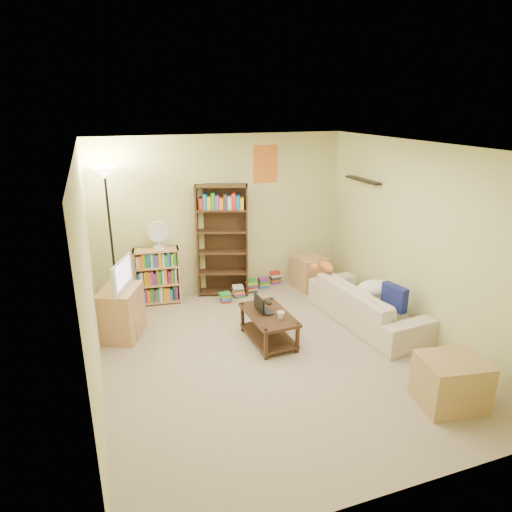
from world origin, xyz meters
The scene contains 19 objects.
room centered at (0.00, 0.01, 1.62)m, with size 4.50×4.54×2.52m.
sofa centered at (1.55, 0.38, 0.28)m, with size 0.92×1.97×0.56m, color beige.
navy_pillow centered at (1.68, -0.02, 0.53)m, with size 0.37×0.11×0.33m, color navy.
cream_blanket centered at (1.68, 0.44, 0.48)m, with size 0.51×0.37×0.22m, color white.
tabby_cat centered at (1.24, 1.09, 0.63)m, with size 0.44×0.19×0.15m.
coffee_table centered at (0.07, 0.35, 0.25)m, with size 0.54×0.92×0.40m.
laptop centered at (0.09, 0.42, 0.41)m, with size 0.22×0.31×0.02m, color black.
laptop_screen centered at (-0.04, 0.42, 0.52)m, with size 0.01×0.30×0.20m, color white.
mug centered at (0.16, 0.16, 0.44)m, with size 0.11×0.11×0.09m, color white.
tv_remote centered at (0.15, 0.65, 0.41)m, with size 0.05×0.16×0.02m, color black.
tv_stand centered at (-1.70, 1.14, 0.34)m, with size 0.45×0.63×0.67m, color tan.
television centered at (-1.70, 1.14, 0.87)m, with size 0.35×0.66×0.39m, color black.
tall_bookshelf centered at (-0.05, 2.05, 0.94)m, with size 0.84×0.50×1.77m.
short_bookshelf centered at (-1.09, 2.05, 0.43)m, with size 0.70×0.34×0.87m.
desk_fan centered at (-1.04, 2.01, 1.10)m, with size 0.31×0.17×0.43m.
floor_lamp centered at (-1.71, 1.85, 1.71)m, with size 0.36×0.36×2.14m.
side_table centered at (1.37, 1.82, 0.27)m, with size 0.47×0.47×0.53m, color tan.
end_cabinet centered at (1.34, -1.48, 0.26)m, with size 0.62×0.52×0.52m, color tan.
book_stacks centered at (0.41, 1.96, 0.10)m, with size 1.21×0.62×0.22m.
Camera 1 is at (-1.85, -4.55, 2.95)m, focal length 32.00 mm.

